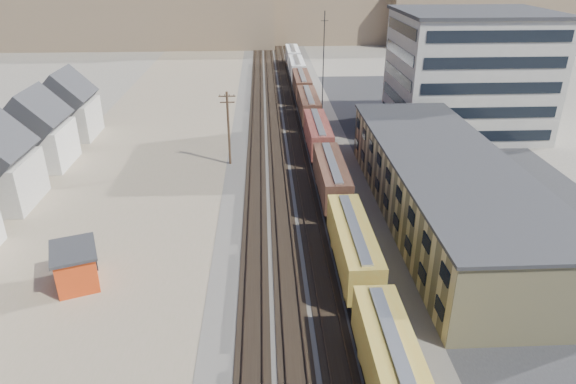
{
  "coord_description": "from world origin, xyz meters",
  "views": [
    {
      "loc": [
        -3.89,
        -23.3,
        26.27
      ],
      "look_at": [
        -1.41,
        26.19,
        3.0
      ],
      "focal_mm": 32.0,
      "sensor_mm": 36.0,
      "label": 1
    }
  ],
  "objects_px": {
    "maintenance_shed": "(76,266)",
    "utility_pole_north": "(229,127)",
    "parked_car_blue": "(493,164)",
    "freight_train": "(313,118)"
  },
  "relations": [
    {
      "from": "maintenance_shed",
      "to": "utility_pole_north",
      "type": "bearing_deg",
      "value": 66.67
    },
    {
      "from": "maintenance_shed",
      "to": "parked_car_blue",
      "type": "relative_size",
      "value": 1.06
    },
    {
      "from": "maintenance_shed",
      "to": "freight_train",
      "type": "bearing_deg",
      "value": 58.05
    },
    {
      "from": "maintenance_shed",
      "to": "parked_car_blue",
      "type": "xyz_separation_m",
      "value": [
        46.69,
        23.53,
        -1.04
      ]
    },
    {
      "from": "freight_train",
      "to": "utility_pole_north",
      "type": "distance_m",
      "value": 16.89
    },
    {
      "from": "parked_car_blue",
      "to": "maintenance_shed",
      "type": "bearing_deg",
      "value": -173.85
    },
    {
      "from": "freight_train",
      "to": "utility_pole_north",
      "type": "xyz_separation_m",
      "value": [
        -12.3,
        -11.31,
        2.5
      ]
    },
    {
      "from": "freight_train",
      "to": "parked_car_blue",
      "type": "xyz_separation_m",
      "value": [
        22.63,
        -15.05,
        -2.04
      ]
    },
    {
      "from": "freight_train",
      "to": "maintenance_shed",
      "type": "xyz_separation_m",
      "value": [
        -24.06,
        -38.58,
        -1.0
      ]
    },
    {
      "from": "utility_pole_north",
      "to": "maintenance_shed",
      "type": "relative_size",
      "value": 1.73
    }
  ]
}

